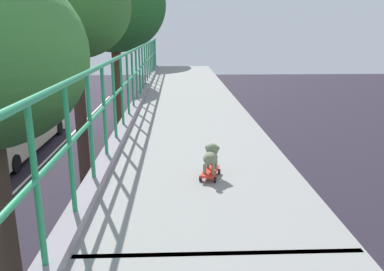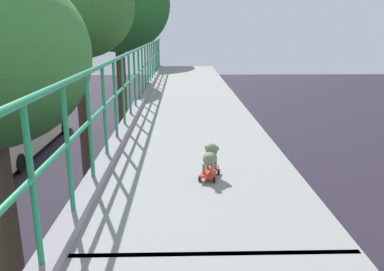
# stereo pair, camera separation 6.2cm
# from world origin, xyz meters

# --- Properties ---
(city_bus) EXTENTS (2.49, 11.92, 3.17)m
(city_bus) POSITION_xyz_m (-8.64, 20.30, 1.80)
(city_bus) COLOR beige
(city_bus) RESTS_ON ground
(roadside_tree_far) EXTENTS (3.73, 3.73, 9.45)m
(roadside_tree_far) POSITION_xyz_m (-2.61, 11.36, 7.67)
(roadside_tree_far) COLOR #4C342B
(roadside_tree_far) RESTS_ON ground
(roadside_tree_farthest) EXTENTS (5.42, 5.42, 10.69)m
(roadside_tree_farthest) POSITION_xyz_m (-2.55, 19.50, 8.20)
(roadside_tree_farthest) COLOR brown
(roadside_tree_farthest) RESTS_ON ground
(toy_skateboard) EXTENTS (0.28, 0.43, 0.09)m
(toy_skateboard) POSITION_xyz_m (1.06, 2.68, 5.41)
(toy_skateboard) COLOR red
(toy_skateboard) RESTS_ON overpass_deck
(small_dog) EXTENTS (0.23, 0.37, 0.31)m
(small_dog) POSITION_xyz_m (1.07, 2.70, 5.61)
(small_dog) COLOR slate
(small_dog) RESTS_ON toy_skateboard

